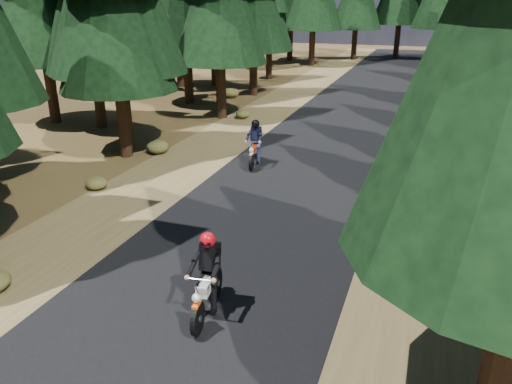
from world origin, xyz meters
The scene contains 8 objects.
ground centered at (0.00, 0.00, 0.00)m, with size 120.00×120.00×0.00m, color #4B341A.
road centered at (0.00, 5.00, 0.01)m, with size 6.00×100.00×0.01m, color black.
shoulder_l centered at (-4.60, 5.00, 0.00)m, with size 3.20×100.00×0.01m, color brown.
shoulder_r centered at (4.60, 5.00, 0.00)m, with size 3.20×100.00×0.01m, color brown.
log_near centered at (6.74, 10.47, 0.16)m, with size 0.32×0.32×4.74m, color #4C4233.
understory_shrubs centered at (1.27, 6.95, 0.27)m, with size 16.39×32.94×0.65m.
rider_lead centered at (0.43, -2.66, 0.59)m, with size 0.86×2.04×1.77m.
rider_follow centered at (-1.92, 6.78, 0.59)m, with size 0.88×2.02×1.74m.
Camera 1 is at (4.23, -10.44, 6.08)m, focal length 35.00 mm.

